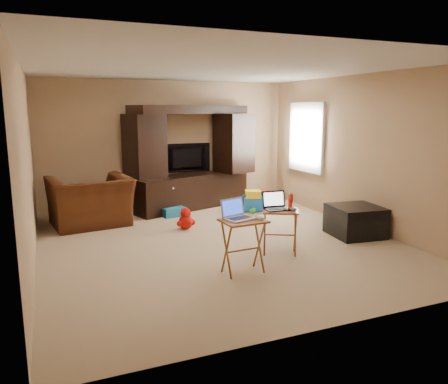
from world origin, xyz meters
name	(u,v)px	position (x,y,z in m)	size (l,w,h in m)	color
floor	(219,243)	(0.00, 0.00, 0.00)	(5.50, 5.50, 0.00)	tan
ceiling	(218,68)	(0.00, 0.00, 2.50)	(5.50, 5.50, 0.00)	silver
wall_back	(168,144)	(0.00, 2.75, 1.25)	(5.00, 5.00, 0.00)	tan
wall_front	(338,192)	(0.00, -2.75, 1.25)	(5.00, 5.00, 0.00)	tan
wall_left	(27,167)	(-2.50, 0.00, 1.25)	(5.50, 5.50, 0.00)	tan
wall_right	(360,152)	(2.50, 0.00, 1.25)	(5.50, 5.50, 0.00)	tan
window_pane	(307,137)	(2.48, 1.55, 1.40)	(1.20, 1.20, 0.00)	white
window_frame	(306,137)	(2.46, 1.55, 1.40)	(0.06, 1.14, 1.34)	white
entertainment_center	(191,157)	(0.38, 2.41, 1.01)	(2.46, 0.62, 2.01)	black
television	(187,158)	(0.38, 2.65, 0.97)	(1.02, 0.13, 0.59)	black
recliner	(90,202)	(-1.63, 1.74, 0.41)	(1.27, 1.11, 0.83)	#45200E
child_rocker	(172,200)	(-0.18, 1.90, 0.28)	(0.43, 0.49, 0.57)	#16567C
plush_toy	(186,218)	(-0.22, 0.91, 0.18)	(0.33, 0.27, 0.36)	red
push_toy	(257,200)	(1.45, 1.63, 0.21)	(0.56, 0.40, 0.42)	blue
ottoman	(355,221)	(2.11, -0.45, 0.23)	(0.73, 0.73, 0.47)	black
tray_table_left	(243,246)	(-0.17, -1.22, 0.33)	(0.51, 0.40, 0.66)	#9E5F26
tray_table_right	(280,232)	(0.59, -0.77, 0.31)	(0.47, 0.38, 0.61)	brown
laptop_left	(240,210)	(-0.20, -1.19, 0.78)	(0.34, 0.28, 0.24)	#BBBBC0
laptop_right	(277,201)	(0.55, -0.75, 0.73)	(0.32, 0.27, 0.24)	black
mouse_left	(260,217)	(0.02, -1.29, 0.68)	(0.08, 0.13, 0.05)	white
mouse_right	(294,209)	(0.72, -0.89, 0.64)	(0.08, 0.12, 0.05)	#46474B
water_bottle	(290,201)	(0.79, -0.69, 0.71)	(0.06, 0.06, 0.19)	red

